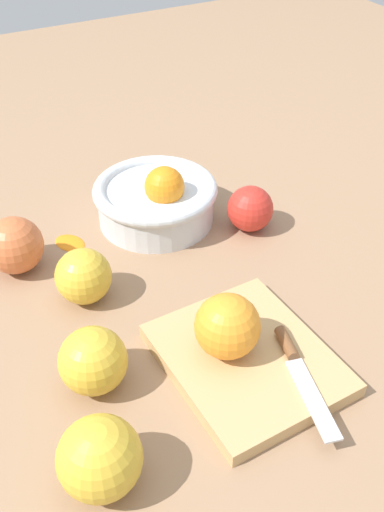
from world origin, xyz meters
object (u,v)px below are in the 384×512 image
knife (297,366)px  apple_front_left_2 (83,276)px  apple_front_left (14,245)px  apple_front_right_2 (93,361)px  cutting_board (247,359)px  orange_on_board (227,326)px  apple_front_right (100,458)px  apple_back_left (250,209)px  bowl (156,199)px

knife → apple_front_left_2: apple_front_left_2 is taller
apple_front_left → apple_front_right_2: bearing=4.6°
apple_front_left → apple_front_right_2: size_ratio=1.04×
cutting_board → orange_on_board: 0.05m
apple_front_right_2 → apple_front_right: bearing=-18.1°
cutting_board → apple_back_left: bearing=146.4°
orange_on_board → apple_front_right_2: 0.15m
apple_front_right_2 → apple_front_left_2: apple_front_right_2 is taller
apple_front_left → cutting_board: bearing=31.2°
apple_front_right → apple_front_left: (-0.36, 0.02, -0.00)m
apple_front_right_2 → apple_front_left: bearing=-175.4°
knife → apple_front_right: bearing=-86.7°
knife → apple_front_left_2: bearing=-146.8°
bowl → apple_back_left: bearing=52.9°
apple_front_right → apple_front_left_2: apple_front_right is taller
apple_front_left → apple_front_right_2: (0.25, 0.02, -0.00)m
cutting_board → apple_front_right_2: apple_front_right_2 is taller
bowl → apple_front_left: bearing=-86.6°
cutting_board → apple_front_left: size_ratio=2.60×
apple_front_left_2 → apple_front_left: bearing=-149.4°
apple_front_left → apple_front_right: bearing=-3.0°
apple_front_right → apple_front_right_2: size_ratio=1.06×
apple_front_right → apple_back_left: 0.46m
cutting_board → knife: (0.05, 0.04, 0.01)m
apple_front_right_2 → apple_front_left_2: 0.15m
apple_front_right_2 → cutting_board: bearing=70.5°
knife → apple_front_right_2: bearing=-117.1°
orange_on_board → apple_front_right_2: size_ratio=0.98×
knife → apple_front_right_2: size_ratio=1.98×
orange_on_board → apple_front_right_2: (-0.04, -0.15, -0.02)m
cutting_board → orange_on_board: bearing=-135.6°
apple_back_left → cutting_board: bearing=-33.6°
cutting_board → apple_front_right_2: bearing=-109.5°
apple_front_right_2 → apple_back_left: (-0.17, 0.32, -0.00)m
orange_on_board → apple_front_left: size_ratio=0.95×
orange_on_board → apple_back_left: size_ratio=1.09×
cutting_board → apple_front_right: bearing=-73.9°
bowl → knife: 0.36m
apple_front_right → bowl: bearing=147.3°
bowl → apple_front_right_2: bearing=-38.1°
apple_front_right_2 → apple_back_left: 0.36m
bowl → orange_on_board: 0.31m
orange_on_board → bowl: bearing=169.4°
apple_front_left_2 → apple_back_left: 0.28m
apple_front_right → apple_front_right_2: (-0.12, 0.04, -0.00)m
cutting_board → apple_front_left: (-0.31, -0.19, 0.03)m
apple_front_left_2 → knife: bearing=33.2°
apple_front_right → apple_front_left: bearing=177.0°
apple_front_left → apple_back_left: bearing=77.7°
apple_front_left_2 → apple_front_right_2: bearing=-16.3°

